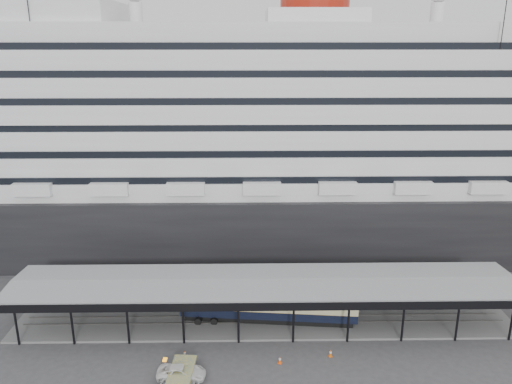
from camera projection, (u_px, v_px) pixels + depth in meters
ground at (266, 347)px, 52.03m from camera, size 200.00×200.00×0.00m
cruise_ship at (260, 123)px, 77.25m from camera, size 130.00×30.00×43.90m
platform_canopy at (265, 303)px, 56.12m from camera, size 56.00×9.18×5.30m
port_truck at (182, 373)px, 47.03m from camera, size 4.74×2.42×1.28m
pullman_carriage at (268, 303)px, 56.12m from camera, size 19.94×4.52×19.43m
traffic_cone_left at (185, 354)px, 50.24m from camera, size 0.49×0.49×0.79m
traffic_cone_mid at (280, 360)px, 49.33m from camera, size 0.51×0.51×0.77m
traffic_cone_right at (331, 353)px, 50.39m from camera, size 0.52×0.52×0.78m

